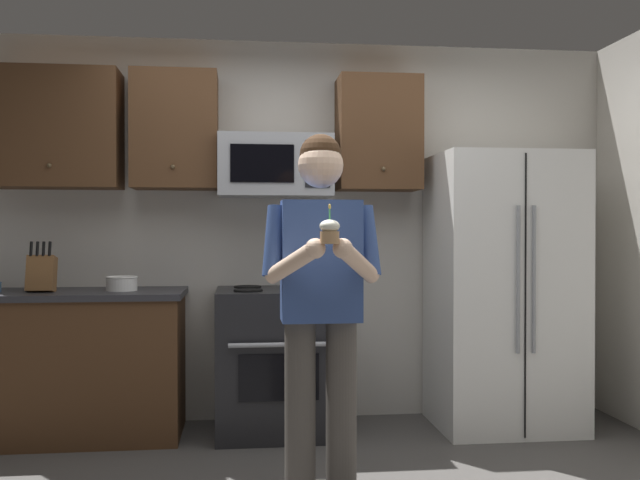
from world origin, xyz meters
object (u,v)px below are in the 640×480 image
object	(u,v)px
person	(321,293)
bowl_large_white	(122,283)
knife_block	(41,273)
refrigerator	(503,291)
microwave	(275,166)
cupcake	(330,231)
oven_range	(276,360)

from	to	relation	value
person	bowl_large_white	bearing A→B (deg)	134.05
knife_block	bowl_large_white	xyz separation A→B (m)	(0.48, 0.03, -0.07)
refrigerator	bowl_large_white	xyz separation A→B (m)	(-2.47, 0.04, 0.07)
microwave	refrigerator	distance (m)	1.72
refrigerator	microwave	bearing A→B (deg)	173.97
person	cupcake	xyz separation A→B (m)	(-0.00, -0.33, 0.30)
microwave	cupcake	world-z (taller)	microwave
bowl_large_white	cupcake	size ratio (longest dim) A/B	1.13
refrigerator	cupcake	world-z (taller)	refrigerator
cupcake	microwave	bearing A→B (deg)	95.56
cupcake	knife_block	bearing A→B (deg)	137.61
knife_block	bowl_large_white	world-z (taller)	knife_block
microwave	refrigerator	world-z (taller)	microwave
oven_range	refrigerator	world-z (taller)	refrigerator
oven_range	cupcake	world-z (taller)	cupcake
knife_block	refrigerator	bearing A→B (deg)	-0.19
knife_block	bowl_large_white	size ratio (longest dim) A/B	1.63
microwave	bowl_large_white	xyz separation A→B (m)	(-0.97, -0.12, -0.75)
knife_block	oven_range	bearing A→B (deg)	1.17
oven_range	knife_block	xyz separation A→B (m)	(-1.44, -0.03, 0.57)
microwave	bowl_large_white	bearing A→B (deg)	-172.97
oven_range	refrigerator	bearing A→B (deg)	-1.50
bowl_large_white	knife_block	bearing A→B (deg)	-176.46
knife_block	person	xyz separation A→B (m)	(1.60, -1.13, -0.04)
refrigerator	knife_block	world-z (taller)	refrigerator
cupcake	oven_range	bearing A→B (deg)	96.00
knife_block	person	size ratio (longest dim) A/B	0.18
microwave	person	xyz separation A→B (m)	(0.16, -1.28, -0.72)
microwave	knife_block	bearing A→B (deg)	-174.12
microwave	cupcake	size ratio (longest dim) A/B	4.26
microwave	refrigerator	xyz separation A→B (m)	(1.50, -0.16, -0.82)
bowl_large_white	person	distance (m)	1.62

